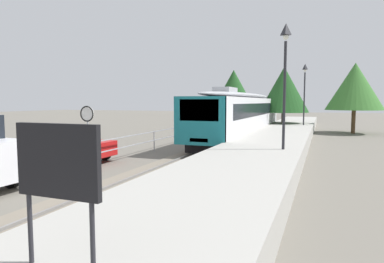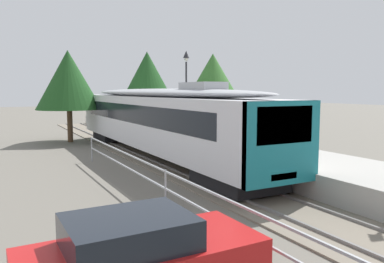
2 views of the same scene
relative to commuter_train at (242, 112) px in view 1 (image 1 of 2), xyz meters
name	(u,v)px [view 1 (image 1 of 2)]	position (x,y,z in m)	size (l,w,h in m)	color
ground_plane	(166,150)	(-3.00, -7.51, -2.15)	(160.00, 160.00, 0.00)	#6B665B
track_rails	(212,152)	(0.00, -7.51, -2.11)	(3.20, 60.00, 0.14)	slate
commuter_train	(242,112)	(0.00, 0.00, 0.00)	(2.82, 19.91, 3.74)	silver
station_platform	(269,148)	(3.25, -7.51, -1.70)	(3.90, 60.00, 0.90)	#A8A59E
platform_lamp_mid_platform	(285,62)	(4.39, -11.18, 2.48)	(0.34, 0.34, 5.35)	#232328
platform_lamp_far_end	(305,83)	(4.39, 5.10, 2.48)	(0.34, 0.34, 5.35)	#232328
platform_notice_board	(58,166)	(3.00, -22.97, 0.04)	(1.20, 0.08, 1.80)	#232328
speed_limit_sign	(87,124)	(-2.40, -15.64, -0.02)	(0.61, 0.10, 2.81)	#9EA0A5
carpark_fence	(31,162)	(-3.30, -17.51, -1.24)	(0.06, 36.06, 1.25)	#9EA0A5
parked_hatchback_red	(72,145)	(-5.66, -12.75, -1.36)	(4.03, 1.82, 1.53)	red
tree_behind_carpark	(355,86)	(8.63, 8.58, 2.22)	(5.12, 5.12, 6.55)	brown
tree_behind_station_far	(284,90)	(2.40, 7.35, 1.97)	(4.71, 4.71, 6.30)	brown
tree_distant_left	(234,89)	(-2.85, 8.55, 2.10)	(4.41, 4.41, 6.27)	brown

